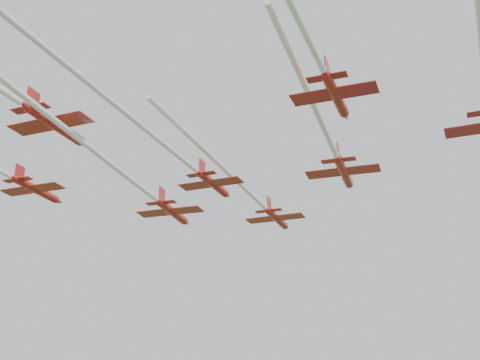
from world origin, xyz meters
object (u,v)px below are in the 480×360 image
at_px(jet_lead, 254,197).
at_px(jet_row2_left, 124,174).
at_px(jet_row2_right, 332,147).
at_px(jet_row3_mid, 167,146).
at_px(jet_row4_right, 304,30).

relative_size(jet_lead, jet_row2_left, 0.80).
bearing_deg(jet_row2_right, jet_lead, 131.53).
distance_m(jet_row3_mid, jet_row4_right, 24.72).
xyz_separation_m(jet_row2_left, jet_row2_right, (24.93, 6.36, 1.86)).
bearing_deg(jet_lead, jet_row4_right, -66.10).
distance_m(jet_row2_left, jet_row3_mid, 12.99).
bearing_deg(jet_row3_mid, jet_row2_right, 41.90).
relative_size(jet_row3_mid, jet_row4_right, 1.04).
xyz_separation_m(jet_row2_left, jet_row3_mid, (10.45, -7.61, -1.20)).
height_order(jet_row3_mid, jet_row4_right, jet_row4_right).
height_order(jet_row2_left, jet_row2_right, jet_row2_right).
relative_size(jet_row2_left, jet_row4_right, 1.28).
height_order(jet_lead, jet_row3_mid, jet_lead).
distance_m(jet_lead, jet_row4_right, 47.93).
bearing_deg(jet_lead, jet_row2_left, -116.39).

